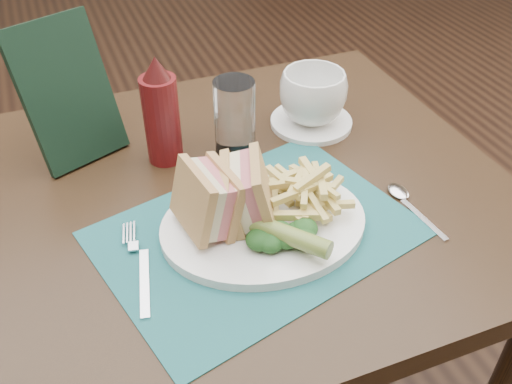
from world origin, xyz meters
TOP-DOWN VIEW (x-y plane):
  - floor at (0.00, 0.00)m, footprint 7.00×7.00m
  - table_main at (0.00, -0.50)m, footprint 0.90×0.75m
  - placemat at (0.01, -0.61)m, footprint 0.50×0.41m
  - plate at (0.02, -0.61)m, footprint 0.32×0.26m
  - sandwich_half_a at (-0.07, -0.60)m, footprint 0.09×0.11m
  - sandwich_half_b at (-0.02, -0.59)m, footprint 0.10×0.12m
  - kale_garnish at (0.03, -0.67)m, footprint 0.11×0.08m
  - pickle_spear at (0.03, -0.67)m, footprint 0.09×0.11m
  - fries_pile at (0.09, -0.59)m, footprint 0.18×0.20m
  - fork at (-0.16, -0.62)m, footprint 0.07×0.17m
  - spoon at (0.25, -0.65)m, footprint 0.05×0.15m
  - saucer at (0.21, -0.37)m, footprint 0.19×0.19m
  - coffee_cup at (0.21, -0.37)m, footprint 0.15×0.15m
  - drinking_glass at (0.06, -0.40)m, footprint 0.07×0.07m
  - ketchup_bottle at (-0.06, -0.38)m, footprint 0.06×0.06m
  - check_presenter at (-0.20, -0.31)m, footprint 0.17×0.14m

SIDE VIEW (x-z plane):
  - floor at x=0.00m, z-range 0.00..0.00m
  - table_main at x=0.00m, z-range 0.00..0.75m
  - placemat at x=0.01m, z-range 0.75..0.75m
  - spoon at x=0.25m, z-range 0.75..0.76m
  - saucer at x=0.21m, z-range 0.75..0.76m
  - fork at x=-0.16m, z-range 0.75..0.76m
  - plate at x=0.02m, z-range 0.75..0.77m
  - kale_garnish at x=0.03m, z-range 0.77..0.79m
  - pickle_spear at x=0.03m, z-range 0.77..0.80m
  - fries_pile at x=0.09m, z-range 0.77..0.83m
  - coffee_cup at x=0.21m, z-range 0.76..0.85m
  - drinking_glass at x=0.06m, z-range 0.75..0.88m
  - sandwich_half_b at x=-0.02m, z-range 0.77..0.87m
  - sandwich_half_a at x=-0.07m, z-range 0.77..0.87m
  - ketchup_bottle at x=-0.06m, z-range 0.75..0.94m
  - check_presenter at x=-0.20m, z-range 0.75..0.98m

